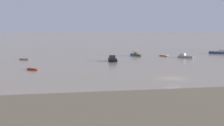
% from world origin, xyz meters
% --- Properties ---
extents(ground_plane, '(800.00, 800.00, 0.00)m').
position_xyz_m(ground_plane, '(0.00, 0.00, 0.00)').
color(ground_plane, tan).
extents(mudflat_shore, '(272.85, 19.53, 0.26)m').
position_xyz_m(mudflat_shore, '(-6.56, -21.05, 0.13)').
color(mudflat_shore, '#7A6B51').
rests_on(mudflat_shore, ground).
extents(motorboat_moored_1, '(4.84, 5.12, 1.99)m').
position_xyz_m(motorboat_moored_1, '(17.93, 37.20, 0.30)').
color(motorboat_moored_1, gray).
rests_on(motorboat_moored_1, ground).
extents(motorboat_moored_2, '(2.86, 6.16, 2.26)m').
position_xyz_m(motorboat_moored_2, '(-4.29, 32.35, 0.34)').
color(motorboat_moored_2, black).
rests_on(motorboat_moored_2, ground).
extents(sailboat_moored_0, '(3.50, 5.97, 6.39)m').
position_xyz_m(sailboat_moored_0, '(5.92, 45.97, 0.28)').
color(sailboat_moored_0, '#197084').
rests_on(sailboat_moored_0, ground).
extents(rowboat_moored_3, '(2.96, 3.18, 0.51)m').
position_xyz_m(rowboat_moored_3, '(-24.71, 17.15, 0.14)').
color(rowboat_moored_3, red).
rests_on(rowboat_moored_3, ground).
extents(rowboat_moored_4, '(2.55, 3.73, 0.56)m').
position_xyz_m(rowboat_moored_4, '(13.92, 43.37, 0.15)').
color(rowboat_moored_4, orange).
rests_on(rowboat_moored_4, ground).
extents(motorboat_moored_5, '(6.21, 4.55, 2.25)m').
position_xyz_m(motorboat_moored_5, '(35.37, 48.69, 0.34)').
color(motorboat_moored_5, navy).
rests_on(motorboat_moored_5, ground).
extents(rowboat_moored_6, '(3.15, 2.45, 0.48)m').
position_xyz_m(rowboat_moored_6, '(-27.10, 40.10, 0.13)').
color(rowboat_moored_6, gray).
rests_on(rowboat_moored_6, ground).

